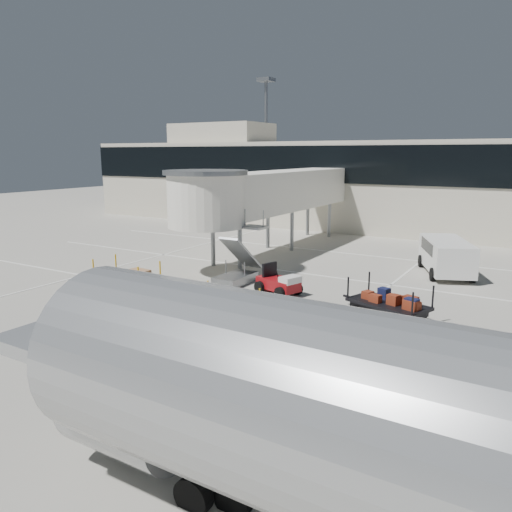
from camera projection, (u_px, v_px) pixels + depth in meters
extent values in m
plane|color=#BBB7A7|center=(200.00, 312.00, 22.26)|extent=(140.00, 140.00, 0.00)
cube|color=white|center=(226.00, 301.00, 23.94)|extent=(40.00, 0.15, 0.02)
cube|color=white|center=(291.00, 272.00, 29.83)|extent=(40.00, 0.15, 0.02)
cube|color=white|center=(335.00, 252.00, 35.73)|extent=(40.00, 0.15, 0.02)
cube|color=white|center=(396.00, 281.00, 27.67)|extent=(0.15, 30.00, 0.02)
cube|color=white|center=(173.00, 252.00, 35.68)|extent=(0.15, 30.00, 0.02)
cube|color=beige|center=(393.00, 185.00, 46.70)|extent=(64.00, 12.00, 8.00)
cube|color=black|center=(374.00, 165.00, 41.20)|extent=(64.00, 0.12, 3.20)
cube|color=beige|center=(222.00, 133.00, 53.00)|extent=(10.00, 6.00, 2.00)
cylinder|color=gray|center=(266.00, 148.00, 57.36)|extent=(0.36, 0.36, 15.00)
cube|color=gray|center=(266.00, 80.00, 55.83)|extent=(1.60, 1.60, 0.40)
cube|color=white|center=(280.00, 191.00, 36.01)|extent=(3.00, 18.00, 2.80)
cylinder|color=white|center=(206.00, 201.00, 28.44)|extent=(4.40, 4.40, 3.00)
cylinder|color=gray|center=(205.00, 172.00, 28.11)|extent=(4.80, 4.80, 0.25)
cylinder|color=gray|center=(213.00, 243.00, 31.20)|extent=(0.28, 0.28, 2.90)
cylinder|color=gray|center=(240.00, 246.00, 30.20)|extent=(0.28, 0.28, 2.90)
cylinder|color=gray|center=(268.00, 229.00, 37.09)|extent=(0.28, 0.28, 2.90)
cylinder|color=gray|center=(292.00, 231.00, 36.09)|extent=(0.28, 0.28, 2.90)
cylinder|color=gray|center=(308.00, 218.00, 42.99)|extent=(0.28, 0.28, 2.90)
cylinder|color=gray|center=(329.00, 220.00, 41.98)|extent=(0.28, 0.28, 2.90)
cube|color=gray|center=(235.00, 279.00, 27.12)|extent=(1.40, 2.60, 0.50)
cube|color=gray|center=(241.00, 253.00, 27.35)|extent=(1.20, 2.60, 2.06)
cube|color=gray|center=(254.00, 227.00, 28.27)|extent=(1.40, 1.20, 0.12)
cube|color=maroon|center=(278.00, 284.00, 25.13)|extent=(2.46, 1.71, 0.56)
cube|color=white|center=(290.00, 280.00, 24.44)|extent=(0.94, 1.18, 0.33)
cube|color=black|center=(270.00, 271.00, 25.50)|extent=(0.39, 0.92, 0.84)
cylinder|color=black|center=(259.00, 287.00, 25.33)|extent=(0.64, 0.41, 0.60)
cylinder|color=black|center=(277.00, 283.00, 26.12)|extent=(0.64, 0.41, 0.60)
cylinder|color=black|center=(280.00, 293.00, 24.24)|extent=(0.64, 0.41, 0.60)
cylinder|color=black|center=(297.00, 289.00, 25.02)|extent=(0.64, 0.41, 0.60)
cube|color=black|center=(388.00, 304.00, 21.44)|extent=(3.72, 2.67, 0.13)
cube|color=black|center=(388.00, 308.00, 21.48)|extent=(3.32, 2.32, 0.28)
cube|color=black|center=(350.00, 297.00, 23.01)|extent=(0.77, 0.34, 0.09)
cylinder|color=black|center=(355.00, 310.00, 21.91)|extent=(0.41, 0.27, 0.38)
cylinder|color=black|center=(376.00, 304.00, 22.88)|extent=(0.41, 0.27, 0.38)
cylinder|color=black|center=(401.00, 324.00, 20.16)|extent=(0.41, 0.27, 0.38)
cylinder|color=black|center=(422.00, 316.00, 21.13)|extent=(0.41, 0.27, 0.38)
cylinder|color=black|center=(348.00, 288.00, 22.05)|extent=(0.08, 0.08, 1.01)
cylinder|color=black|center=(369.00, 282.00, 23.01)|extent=(0.08, 0.08, 1.01)
cylinder|color=black|center=(412.00, 305.00, 19.65)|extent=(0.08, 0.08, 1.01)
cylinder|color=black|center=(433.00, 297.00, 20.62)|extent=(0.08, 0.08, 1.01)
cube|color=#947950|center=(411.00, 302.00, 20.91)|extent=(0.49, 0.42, 0.30)
cube|color=maroon|center=(385.00, 297.00, 21.54)|extent=(0.62, 0.52, 0.41)
cube|color=#4B4A4F|center=(404.00, 298.00, 21.46)|extent=(0.48, 0.41, 0.37)
cube|color=maroon|center=(371.00, 293.00, 22.28)|extent=(0.58, 0.53, 0.33)
cube|color=#4B4A4F|center=(370.00, 294.00, 22.10)|extent=(0.51, 0.51, 0.30)
cube|color=#121638|center=(387.00, 294.00, 22.03)|extent=(0.52, 0.44, 0.40)
cube|color=maroon|center=(374.00, 295.00, 21.92)|extent=(0.68, 0.53, 0.36)
cube|color=#121638|center=(366.00, 296.00, 21.89)|extent=(0.56, 0.49, 0.30)
cube|color=#947950|center=(397.00, 298.00, 21.33)|extent=(0.56, 0.54, 0.42)
cube|color=black|center=(225.00, 307.00, 21.40)|extent=(2.82, 1.45, 0.11)
cube|color=black|center=(225.00, 310.00, 21.43)|extent=(2.54, 1.23, 0.23)
cube|color=black|center=(193.00, 304.00, 22.26)|extent=(0.65, 0.09, 0.07)
cylinder|color=black|center=(198.00, 315.00, 21.41)|extent=(0.32, 0.14, 0.32)
cylinder|color=black|center=(215.00, 307.00, 22.48)|extent=(0.32, 0.14, 0.32)
cylinder|color=black|center=(237.00, 322.00, 20.46)|extent=(0.32, 0.14, 0.32)
cylinder|color=black|center=(252.00, 314.00, 21.53)|extent=(0.32, 0.14, 0.32)
cylinder|color=#FFB70D|center=(191.00, 296.00, 21.42)|extent=(0.07, 0.07, 0.84)
cylinder|color=#FFB70D|center=(208.00, 290.00, 22.49)|extent=(0.07, 0.07, 0.84)
cylinder|color=#FFB70D|center=(245.00, 306.00, 20.13)|extent=(0.07, 0.07, 0.84)
cylinder|color=#FFB70D|center=(260.00, 298.00, 21.20)|extent=(0.07, 0.07, 0.84)
cube|color=#AE7B54|center=(228.00, 304.00, 20.78)|extent=(0.59, 0.42, 0.50)
cube|color=#AE7B54|center=(233.00, 299.00, 21.61)|extent=(0.40, 0.41, 0.37)
cube|color=#AE7B54|center=(234.00, 301.00, 21.31)|extent=(0.50, 0.50, 0.38)
cube|color=#AE7B54|center=(215.00, 298.00, 21.63)|extent=(0.60, 0.51, 0.51)
cube|color=#AE7B54|center=(220.00, 303.00, 21.17)|extent=(0.54, 0.48, 0.33)
cube|color=#AE7B54|center=(213.00, 302.00, 21.31)|extent=(0.59, 0.38, 0.34)
cube|color=#AE7B54|center=(240.00, 305.00, 20.87)|extent=(0.38, 0.40, 0.38)
cube|color=#AE7B54|center=(232.00, 301.00, 21.39)|extent=(0.45, 0.35, 0.36)
cube|color=black|center=(127.00, 279.00, 25.60)|extent=(3.41, 1.77, 0.13)
cube|color=black|center=(127.00, 283.00, 25.64)|extent=(3.06, 1.51, 0.28)
cube|color=black|center=(100.00, 277.00, 26.72)|extent=(0.79, 0.11, 0.09)
cylinder|color=black|center=(100.00, 287.00, 25.68)|extent=(0.38, 0.17, 0.38)
cylinder|color=black|center=(123.00, 281.00, 26.93)|extent=(0.38, 0.17, 0.38)
cylinder|color=black|center=(133.00, 294.00, 24.45)|extent=(0.38, 0.17, 0.38)
cylinder|color=black|center=(155.00, 287.00, 25.70)|extent=(0.38, 0.17, 0.38)
cylinder|color=#FFB70D|center=(93.00, 269.00, 25.72)|extent=(0.08, 0.08, 1.01)
cylinder|color=#FFB70D|center=(116.00, 263.00, 26.97)|extent=(0.08, 0.08, 1.01)
cylinder|color=#FFB70D|center=(138.00, 277.00, 24.03)|extent=(0.08, 0.08, 1.01)
cylinder|color=#FFB70D|center=(160.00, 271.00, 25.28)|extent=(0.08, 0.08, 1.01)
cube|color=#AE7B54|center=(125.00, 274.00, 25.55)|extent=(0.70, 0.47, 0.40)
cube|color=#AE7B54|center=(139.00, 275.00, 24.98)|extent=(0.72, 0.42, 0.58)
cube|color=#AE7B54|center=(134.00, 271.00, 25.98)|extent=(0.53, 0.49, 0.53)
cube|color=#AE7B54|center=(138.00, 275.00, 25.08)|extent=(0.52, 0.58, 0.53)
imported|color=#C7FF1A|center=(112.00, 306.00, 20.16)|extent=(0.76, 0.61, 1.81)
cube|color=white|center=(446.00, 255.00, 29.04)|extent=(4.05, 5.72, 1.71)
cube|color=white|center=(437.00, 252.00, 31.41)|extent=(2.12, 1.35, 0.99)
cube|color=black|center=(446.00, 247.00, 29.16)|extent=(3.29, 3.90, 0.68)
cylinder|color=black|center=(433.00, 274.00, 27.62)|extent=(0.54, 0.79, 0.75)
cylinder|color=black|center=(473.00, 276.00, 27.34)|extent=(0.54, 0.79, 0.75)
cylinder|color=black|center=(421.00, 261.00, 31.05)|extent=(0.54, 0.79, 0.75)
cylinder|color=black|center=(456.00, 262.00, 30.77)|extent=(0.54, 0.79, 0.75)
cube|color=maroon|center=(212.00, 217.00, 49.14)|extent=(4.51, 3.08, 1.64)
cube|color=black|center=(230.00, 206.00, 48.59)|extent=(1.51, 1.80, 0.58)
cylinder|color=black|center=(195.00, 222.00, 48.77)|extent=(0.71, 0.48, 0.66)
cylinder|color=black|center=(199.00, 220.00, 50.25)|extent=(0.71, 0.48, 0.66)
cylinder|color=black|center=(225.00, 223.00, 48.22)|extent=(0.71, 0.48, 0.66)
cylinder|color=black|center=(229.00, 221.00, 49.70)|extent=(0.71, 0.48, 0.66)
cylinder|color=#B0B3B5|center=(431.00, 441.00, 7.53)|extent=(14.57, 3.84, 3.63)
cube|color=#B0B3B5|center=(177.00, 368.00, 10.09)|extent=(9.11, 2.67, 0.32)
cylinder|color=#B0B3B5|center=(132.00, 409.00, 11.06)|extent=(2.75, 2.13, 2.09)
cube|color=#B0B3B5|center=(130.00, 375.00, 10.89)|extent=(0.73, 0.24, 1.00)
cylinder|color=gray|center=(234.00, 488.00, 9.85)|extent=(0.27, 0.27, 1.00)
cylinder|color=black|center=(234.00, 498.00, 9.89)|extent=(0.82, 0.30, 0.82)
cylinder|color=gray|center=(193.00, 475.00, 9.87)|extent=(0.25, 0.25, 1.45)
cylinder|color=black|center=(193.00, 496.00, 9.96)|extent=(0.82, 0.30, 0.82)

